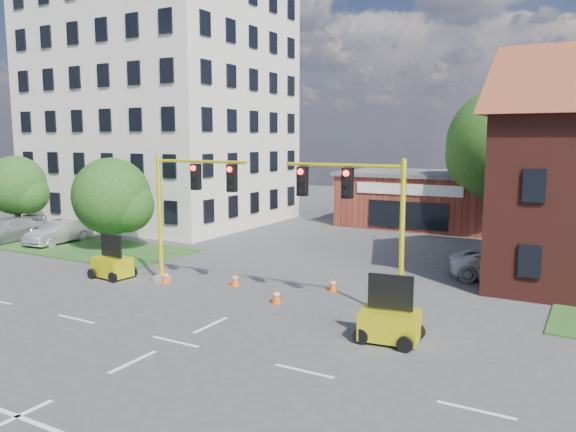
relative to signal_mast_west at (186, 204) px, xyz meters
The scene contains 19 objects.
ground 8.38m from the signal_mast_west, 54.01° to the right, with size 120.00×120.00×0.00m, color #3A3A3D.
grass_verge_nw 16.61m from the signal_mast_west, 165.65° to the left, with size 22.00×6.00×0.08m, color #224C1C.
lane_markings 10.73m from the signal_mast_west, 64.17° to the right, with size 60.00×36.00×0.01m, color white, non-canonical shape.
office_block 23.21m from the signal_mast_west, 134.52° to the left, with size 18.40×15.40×20.60m.
brick_shop 24.44m from the signal_mast_west, 79.71° to the left, with size 12.40×8.40×4.30m.
tree_large 24.01m from the signal_mast_west, 61.88° to the left, with size 8.46×8.06×10.49m.
tree_nw_front 10.48m from the signal_mast_west, 154.03° to the left, with size 5.02×4.78×5.77m.
tree_nw_rear 20.09m from the signal_mast_west, 165.35° to the left, with size 4.40×4.19×5.72m.
signal_mast_west is the anchor object (origin of this frame).
signal_mast_east 8.71m from the signal_mast_west, ahead, with size 5.30×0.60×6.20m.
trailer_west 5.44m from the signal_mast_west, behind, with size 1.98×1.43×2.12m.
trailer_east 11.49m from the signal_mast_west, 12.42° to the right, with size 2.14×1.58×2.26m.
cone_a 3.80m from the signal_mast_west, behind, with size 0.40×0.40×0.70m.
cone_b 4.21m from the signal_mast_west, 28.30° to the left, with size 0.40×0.40×0.70m.
cone_c 6.25m from the signal_mast_west, ahead, with size 0.40×0.40×0.70m.
cone_d 7.73m from the signal_mast_west, 21.49° to the left, with size 0.40×0.40×0.70m.
pickup_white 15.88m from the signal_mast_west, 33.99° to the left, with size 2.50×5.41×1.50m, color silver.
sedan_silver_front 15.30m from the signal_mast_west, 163.64° to the left, with size 1.61×4.62×1.52m, color #B1B4B9.
sedan_silver_rear 18.39m from the signal_mast_west, behind, with size 2.22×5.45×1.58m, color #B1B4B9.
Camera 1 is at (12.45, -14.24, 6.95)m, focal length 35.00 mm.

